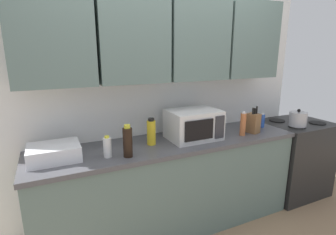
# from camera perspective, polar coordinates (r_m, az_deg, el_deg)

# --- Properties ---
(wall_back_with_cabinets) EXTENTS (3.39, 0.38, 2.60)m
(wall_back_with_cabinets) POSITION_cam_1_polar(r_m,az_deg,el_deg) (2.52, -1.51, 11.09)
(wall_back_with_cabinets) COLOR white
(wall_back_with_cabinets) RESTS_ON ground_plane
(counter_run) EXTENTS (2.52, 0.63, 0.90)m
(counter_run) POSITION_cam_1_polar(r_m,az_deg,el_deg) (2.63, 0.75, -14.49)
(counter_run) COLOR slate
(counter_run) RESTS_ON ground_plane
(stove_range) EXTENTS (0.76, 0.64, 0.91)m
(stove_range) POSITION_cam_1_polar(r_m,az_deg,el_deg) (3.59, 25.55, -7.86)
(stove_range) COLOR black
(stove_range) RESTS_ON ground_plane
(kettle) EXTENTS (0.19, 0.19, 0.19)m
(kettle) POSITION_cam_1_polar(r_m,az_deg,el_deg) (3.22, 26.53, -0.29)
(kettle) COLOR #B2B2B7
(kettle) RESTS_ON stove_range
(microwave) EXTENTS (0.48, 0.37, 0.28)m
(microwave) POSITION_cam_1_polar(r_m,az_deg,el_deg) (2.50, 5.58, -1.52)
(microwave) COLOR silver
(microwave) RESTS_ON counter_run
(dish_rack) EXTENTS (0.38, 0.30, 0.12)m
(dish_rack) POSITION_cam_1_polar(r_m,az_deg,el_deg) (2.21, -23.62, -7.02)
(dish_rack) COLOR silver
(dish_rack) RESTS_ON counter_run
(knife_block) EXTENTS (0.13, 0.14, 0.28)m
(knife_block) POSITION_cam_1_polar(r_m,az_deg,el_deg) (2.82, 18.11, -1.12)
(knife_block) COLOR brown
(knife_block) RESTS_ON counter_run
(bottle_yellow_mustard) EXTENTS (0.08, 0.08, 0.24)m
(bottle_yellow_mustard) POSITION_cam_1_polar(r_m,az_deg,el_deg) (2.34, -3.68, -3.19)
(bottle_yellow_mustard) COLOR gold
(bottle_yellow_mustard) RESTS_ON counter_run
(bottle_blue_cleaner) EXTENTS (0.06, 0.06, 0.16)m
(bottle_blue_cleaner) POSITION_cam_1_polar(r_m,az_deg,el_deg) (3.06, 19.86, -0.63)
(bottle_blue_cleaner) COLOR #2D56B7
(bottle_blue_cleaner) RESTS_ON counter_run
(bottle_white_jar) EXTENTS (0.06, 0.06, 0.18)m
(bottle_white_jar) POSITION_cam_1_polar(r_m,az_deg,el_deg) (2.13, -13.12, -6.31)
(bottle_white_jar) COLOR white
(bottle_white_jar) RESTS_ON counter_run
(bottle_soy_dark) EXTENTS (0.08, 0.08, 0.26)m
(bottle_soy_dark) POSITION_cam_1_polar(r_m,az_deg,el_deg) (2.09, -8.81, -5.27)
(bottle_soy_dark) COLOR black
(bottle_soy_dark) RESTS_ON counter_run
(bottle_spice_jar) EXTENTS (0.06, 0.06, 0.24)m
(bottle_spice_jar) POSITION_cam_1_polar(r_m,az_deg,el_deg) (2.69, 16.06, -1.37)
(bottle_spice_jar) COLOR #BC6638
(bottle_spice_jar) RESTS_ON counter_run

